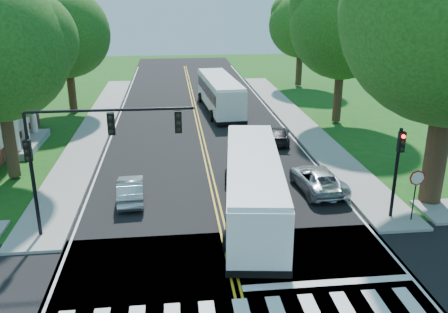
{
  "coord_description": "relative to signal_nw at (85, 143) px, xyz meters",
  "views": [
    {
      "loc": [
        -2.15,
        -13.2,
        10.45
      ],
      "look_at": [
        0.43,
        9.66,
        2.4
      ],
      "focal_mm": 38.0,
      "sensor_mm": 36.0,
      "label": 1
    }
  ],
  "objects": [
    {
      "name": "tree_west_far",
      "position": [
        -5.14,
        23.57,
        2.62
      ],
      "size": [
        7.6,
        7.6,
        10.67
      ],
      "color": "black",
      "rests_on": "ground"
    },
    {
      "name": "bus_lead",
      "position": [
        7.49,
        1.28,
        -2.78
      ],
      "size": [
        4.0,
        11.87,
        3.01
      ],
      "rotation": [
        0.0,
        0.0,
        3.01
      ],
      "color": "white",
      "rests_on": "road"
    },
    {
      "name": "signal_nw",
      "position": [
        0.0,
        0.0,
        0.0
      ],
      "size": [
        7.15,
        0.46,
        5.66
      ],
      "color": "black",
      "rests_on": "ground"
    },
    {
      "name": "road",
      "position": [
        5.86,
        11.57,
        -4.37
      ],
      "size": [
        14.0,
        96.0,
        0.01
      ],
      "primitive_type": "cube",
      "color": "black",
      "rests_on": "ground"
    },
    {
      "name": "sidewalk_nw",
      "position": [
        -2.44,
        18.57,
        -4.3
      ],
      "size": [
        2.6,
        40.0,
        0.15
      ],
      "primitive_type": "cube",
      "color": "gray",
      "rests_on": "ground"
    },
    {
      "name": "suv",
      "position": [
        11.54,
        3.84,
        -3.72
      ],
      "size": [
        2.47,
        4.8,
        1.3
      ],
      "primitive_type": "imported",
      "rotation": [
        0.0,
        0.0,
        3.21
      ],
      "color": "silver",
      "rests_on": "road"
    },
    {
      "name": "edge_line_w",
      "position": [
        -0.94,
        15.57,
        -4.36
      ],
      "size": [
        0.12,
        70.0,
        0.01
      ],
      "primitive_type": "cube",
      "color": "silver",
      "rests_on": "road"
    },
    {
      "name": "tree_east_mid",
      "position": [
        17.36,
        17.57,
        3.48
      ],
      "size": [
        8.4,
        8.4,
        11.93
      ],
      "color": "black",
      "rests_on": "ground"
    },
    {
      "name": "stop_bar",
      "position": [
        9.36,
        -4.83,
        -4.36
      ],
      "size": [
        6.6,
        0.4,
        0.01
      ],
      "primitive_type": "cube",
      "color": "silver",
      "rests_on": "road"
    },
    {
      "name": "sidewalk_ne",
      "position": [
        14.16,
        18.57,
        -4.3
      ],
      "size": [
        2.6,
        40.0,
        0.15
      ],
      "primitive_type": "cube",
      "color": "gray",
      "rests_on": "ground"
    },
    {
      "name": "center_line",
      "position": [
        5.86,
        15.57,
        -4.36
      ],
      "size": [
        0.36,
        70.0,
        0.01
      ],
      "primitive_type": "cube",
      "color": "gold",
      "rests_on": "road"
    },
    {
      "name": "hatchback",
      "position": [
        1.4,
        3.6,
        -3.75
      ],
      "size": [
        1.55,
        3.84,
        1.24
      ],
      "primitive_type": "imported",
      "rotation": [
        0.0,
        0.0,
        3.2
      ],
      "color": "#B3B5BA",
      "rests_on": "road"
    },
    {
      "name": "edge_line_e",
      "position": [
        12.66,
        15.57,
        -4.36
      ],
      "size": [
        0.12,
        70.0,
        0.01
      ],
      "primitive_type": "cube",
      "color": "silver",
      "rests_on": "road"
    },
    {
      "name": "dark_sedan",
      "position": [
        11.34,
        12.67,
        -3.81
      ],
      "size": [
        2.34,
        4.09,
        1.12
      ],
      "primitive_type": "imported",
      "rotation": [
        0.0,
        0.0,
        2.93
      ],
      "color": "black",
      "rests_on": "road"
    },
    {
      "name": "tree_east_far",
      "position": [
        18.36,
        33.57,
        2.48
      ],
      "size": [
        7.2,
        7.2,
        10.34
      ],
      "color": "black",
      "rests_on": "ground"
    },
    {
      "name": "bus_follow",
      "position": [
        8.11,
        22.9,
        -2.76
      ],
      "size": [
        3.43,
        11.91,
        3.04
      ],
      "rotation": [
        0.0,
        0.0,
        3.21
      ],
      "color": "white",
      "rests_on": "road"
    },
    {
      "name": "signal_ne",
      "position": [
        14.06,
        0.01,
        -1.41
      ],
      "size": [
        0.3,
        0.46,
        4.4
      ],
      "color": "black",
      "rests_on": "ground"
    },
    {
      "name": "stop_sign",
      "position": [
        14.86,
        -0.45,
        -2.35
      ],
      "size": [
        0.76,
        0.08,
        2.53
      ],
      "color": "black",
      "rests_on": "ground"
    }
  ]
}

